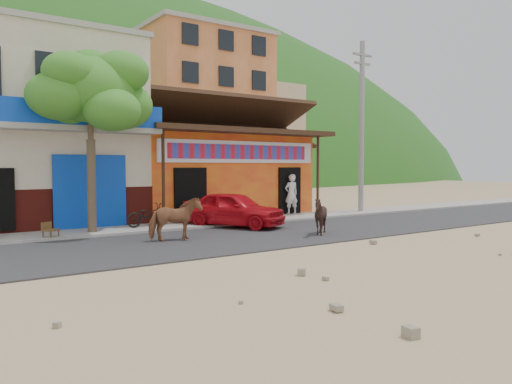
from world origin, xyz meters
TOP-DOWN VIEW (x-y plane):
  - ground at (0.00, 0.00)m, footprint 120.00×120.00m
  - road at (0.00, 2.50)m, footprint 60.00×5.00m
  - sidewalk at (0.00, 6.00)m, footprint 60.00×2.00m
  - dance_club at (2.00, 10.00)m, footprint 8.00×6.00m
  - cafe_building at (-5.50, 10.00)m, footprint 7.00×6.00m
  - apartment_front at (9.00, 24.00)m, footprint 9.00×9.00m
  - apartment_rear at (18.00, 30.00)m, footprint 8.00×8.00m
  - tree at (-4.60, 5.80)m, footprint 3.00×3.00m
  - utility_pole at (8.20, 6.00)m, footprint 0.24×0.24m
  - cow_tan at (-3.03, 2.93)m, footprint 1.59×0.84m
  - cow_dark at (1.40, 1.41)m, footprint 1.13×1.02m
  - red_car at (0.23, 4.80)m, footprint 3.21×4.08m
  - scooter at (-2.59, 6.01)m, footprint 1.61×0.64m
  - pedestrian at (4.50, 6.70)m, footprint 0.70×0.50m
  - cafe_chair_right at (-6.00, 5.30)m, footprint 0.54×0.54m

SIDE VIEW (x-z plane):
  - ground at x=0.00m, z-range 0.00..0.00m
  - road at x=0.00m, z-range 0.00..0.04m
  - sidewalk at x=0.00m, z-range 0.00..0.12m
  - scooter at x=-2.59m, z-range 0.12..0.95m
  - cafe_chair_right at x=-6.00m, z-range 0.12..0.96m
  - cow_dark at x=1.40m, z-range 0.04..1.24m
  - cow_tan at x=-3.03m, z-range 0.04..1.33m
  - red_car at x=0.23m, z-range 0.04..1.34m
  - pedestrian at x=4.50m, z-range 0.12..1.90m
  - dance_club at x=2.00m, z-range 0.00..3.60m
  - tree at x=-4.60m, z-range 0.12..6.12m
  - cafe_building at x=-5.50m, z-range 0.00..7.00m
  - utility_pole at x=8.20m, z-range 0.12..8.12m
  - apartment_rear at x=18.00m, z-range 0.00..10.00m
  - apartment_front at x=9.00m, z-range 0.00..12.00m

